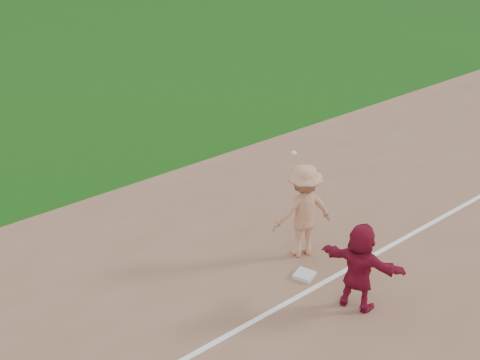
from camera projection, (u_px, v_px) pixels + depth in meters
ground at (289, 267)px, 11.62m from camera, size 160.00×160.00×0.00m
foul_line at (319, 285)px, 11.05m from camera, size 60.00×0.10×0.01m
first_base at (304, 275)px, 11.27m from camera, size 0.44×0.44×0.08m
base_runner at (359, 267)px, 10.17m from camera, size 0.95×1.58×1.62m
first_base_play at (303, 211)px, 11.59m from camera, size 1.40×1.07×2.36m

